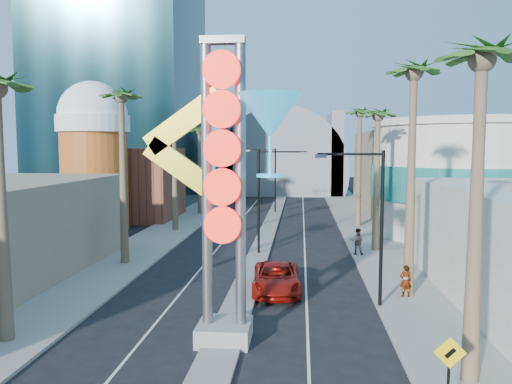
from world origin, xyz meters
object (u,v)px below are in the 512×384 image
object	(u,v)px
neon_sign	(243,168)
red_pickup	(276,278)
pedestrian_a	(405,281)
pedestrian_b	(357,241)

from	to	relation	value
neon_sign	red_pickup	distance (m)	9.95
neon_sign	pedestrian_a	distance (m)	12.13
red_pickup	pedestrian_a	distance (m)	7.00
pedestrian_b	neon_sign	bearing A→B (deg)	81.03
red_pickup	pedestrian_a	bearing A→B (deg)	-9.75
red_pickup	pedestrian_a	world-z (taller)	pedestrian_a
red_pickup	pedestrian_a	xyz separation A→B (m)	(6.95, -0.80, 0.22)
neon_sign	pedestrian_a	xyz separation A→B (m)	(7.96, 6.65, -6.30)
red_pickup	pedestrian_a	size ratio (longest dim) A/B	3.32
pedestrian_a	red_pickup	bearing A→B (deg)	-11.08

